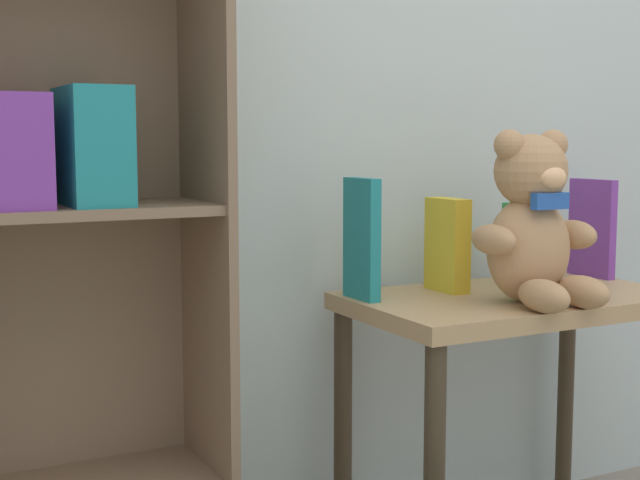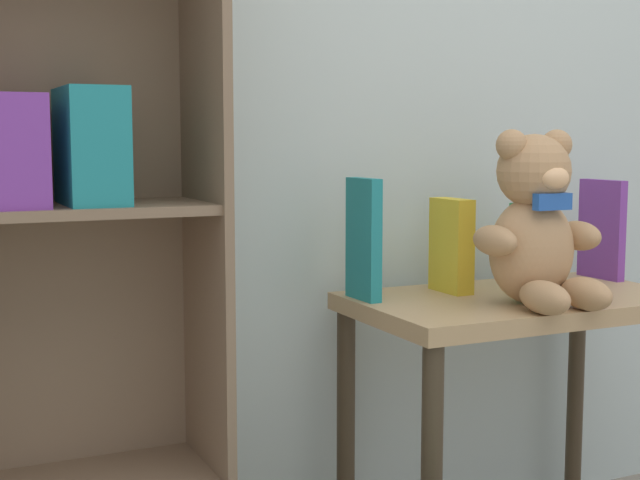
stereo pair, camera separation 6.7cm
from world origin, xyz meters
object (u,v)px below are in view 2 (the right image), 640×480
object	(u,v)px
teddy_bear	(536,226)
book_standing_yellow	(451,245)
book_standing_teal	(364,239)
bookshelf_side	(48,154)
display_table	(517,338)
book_standing_green	(527,244)
book_standing_purple	(602,229)

from	to	relation	value
teddy_bear	book_standing_yellow	size ratio (longest dim) A/B	1.72
book_standing_teal	bookshelf_side	bearing A→B (deg)	175.44
bookshelf_side	teddy_bear	xyz separation A→B (m)	(0.90, -0.22, -0.15)
display_table	book_standing_green	distance (m)	0.24
display_table	book_standing_teal	size ratio (longest dim) A/B	2.80
bookshelf_side	book_standing_purple	bearing A→B (deg)	-1.09
teddy_bear	book_standing_purple	distance (m)	0.41
bookshelf_side	teddy_bear	world-z (taller)	bookshelf_side
book_standing_purple	bookshelf_side	bearing A→B (deg)	177.09
book_standing_yellow	book_standing_green	size ratio (longest dim) A/B	1.11
bookshelf_side	book_standing_green	distance (m)	1.06
display_table	book_standing_teal	bearing A→B (deg)	163.20
teddy_bear	book_standing_green	world-z (taller)	teddy_bear
book_standing_teal	teddy_bear	bearing A→B (deg)	-35.93
book_standing_teal	display_table	bearing A→B (deg)	-18.47
book_standing_teal	book_standing_green	xyz separation A→B (m)	(0.43, 0.01, -0.03)
display_table	teddy_bear	distance (m)	0.27
book_standing_yellow	teddy_bear	bearing A→B (deg)	-70.52
book_standing_green	book_standing_purple	world-z (taller)	book_standing_purple
teddy_bear	book_standing_teal	size ratio (longest dim) A/B	1.39
book_standing_teal	book_standing_green	world-z (taller)	book_standing_teal
book_standing_yellow	book_standing_purple	world-z (taller)	book_standing_purple
book_standing_purple	book_standing_yellow	bearing A→B (deg)	179.37
teddy_bear	book_standing_green	distance (m)	0.26
book_standing_teal	book_standing_purple	xyz separation A→B (m)	(0.64, 0.01, -0.01)
display_table	book_standing_green	size ratio (longest dim) A/B	3.84
display_table	book_standing_green	xyz separation A→B (m)	(0.11, 0.11, 0.18)
teddy_bear	display_table	bearing A→B (deg)	70.06
teddy_bear	book_standing_yellow	bearing A→B (deg)	110.37
bookshelf_side	display_table	world-z (taller)	bookshelf_side
display_table	book_standing_yellow	size ratio (longest dim) A/B	3.46
display_table	book_standing_teal	distance (m)	0.40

